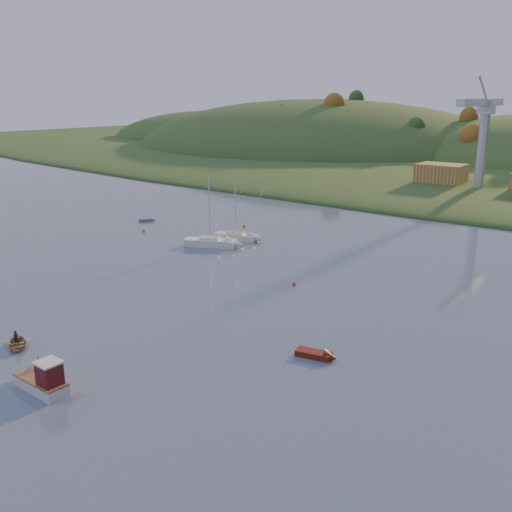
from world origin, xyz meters
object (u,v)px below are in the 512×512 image
Objects in this scene: grey_dinghy at (149,220)px; sailboat_near at (210,242)px; sailboat_far at (236,236)px; fishing_boat at (38,379)px; canoe at (17,344)px; red_tender at (322,356)px.

sailboat_near is at bearing -58.68° from grey_dinghy.
sailboat_far reaches higher than grey_dinghy.
sailboat_near is 5.90m from sailboat_far.
sailboat_near is (-19.47, 43.10, -0.14)m from fishing_boat.
sailboat_near is 3.24× the size of canoe.
sailboat_near is at bearing -110.10° from sailboat_far.
sailboat_near reaches higher than sailboat_far.
fishing_boat reaches higher than canoe.
fishing_boat is 65.22m from grey_dinghy.
red_tender is at bearing -69.30° from grey_dinghy.
sailboat_near is at bearing 43.66° from canoe.
grey_dinghy is (-57.27, 31.31, -0.04)m from red_tender.
sailboat_far is 2.49× the size of red_tender.
sailboat_far is (0.54, 5.87, -0.06)m from sailboat_near.
sailboat_near is 3.68× the size of grey_dinghy.
canoe is at bearing -100.52° from sailboat_near.
sailboat_near is at bearing -64.35° from fishing_boat.
red_tender is (34.66, -30.00, -0.40)m from sailboat_far.
red_tender is at bearing -128.32° from fishing_boat.
sailboat_near reaches higher than grey_dinghy.
sailboat_far reaches higher than canoe.
sailboat_far is at bearing 127.85° from red_tender.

